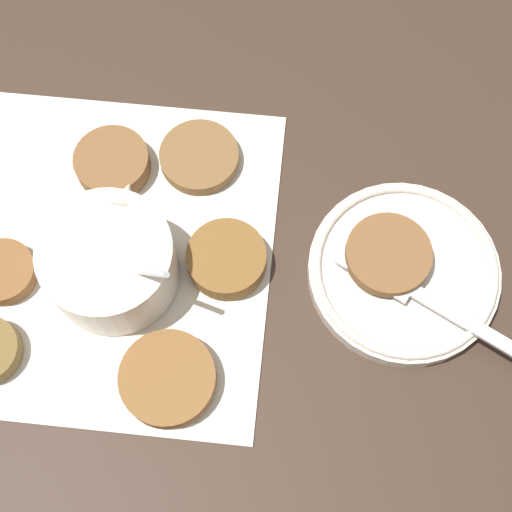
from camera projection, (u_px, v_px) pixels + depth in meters
name	position (u px, v px, depth m)	size (l,w,h in m)	color
ground_plane	(94.00, 262.00, 0.65)	(4.00, 4.00, 0.00)	#38281E
napkin	(112.00, 252.00, 0.65)	(0.35, 0.33, 0.00)	silver
sauce_bowl	(111.00, 263.00, 0.61)	(0.12, 0.13, 0.11)	silver
fritter_0	(227.00, 259.00, 0.63)	(0.07, 0.07, 0.02)	brown
fritter_2	(112.00, 163.00, 0.67)	(0.07, 0.07, 0.02)	brown
fritter_3	(3.00, 272.00, 0.63)	(0.06, 0.06, 0.01)	brown
fritter_4	(199.00, 157.00, 0.68)	(0.08, 0.08, 0.01)	brown
fritter_5	(168.00, 379.00, 0.60)	(0.08, 0.08, 0.02)	brown
serving_plate	(404.00, 271.00, 0.63)	(0.17, 0.17, 0.02)	silver
fritter_on_plate	(388.00, 255.00, 0.62)	(0.08, 0.08, 0.01)	brown
fork	(415.00, 291.00, 0.61)	(0.08, 0.18, 0.00)	silver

